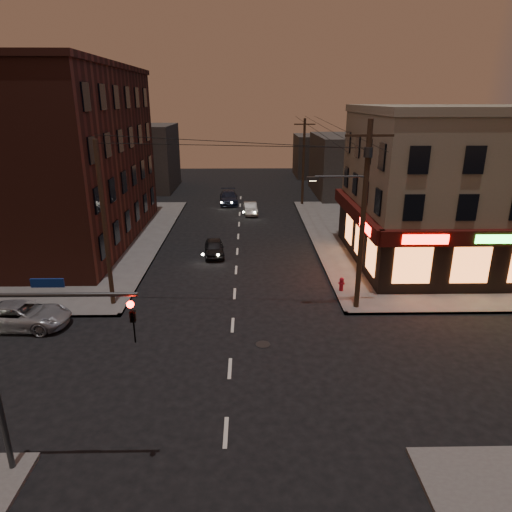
{
  "coord_description": "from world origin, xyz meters",
  "views": [
    {
      "loc": [
        0.81,
        -17.07,
        11.04
      ],
      "look_at": [
        1.24,
        5.64,
        3.2
      ],
      "focal_mm": 32.0,
      "sensor_mm": 36.0,
      "label": 1
    }
  ],
  "objects_px": {
    "suv_cross": "(21,315)",
    "sedan_far": "(229,197)",
    "sedan_near": "(214,248)",
    "fire_hydrant": "(342,283)",
    "sedan_mid": "(250,208)"
  },
  "relations": [
    {
      "from": "sedan_near",
      "to": "fire_hydrant",
      "type": "height_order",
      "value": "sedan_near"
    },
    {
      "from": "sedan_mid",
      "to": "sedan_far",
      "type": "height_order",
      "value": "sedan_far"
    },
    {
      "from": "sedan_near",
      "to": "fire_hydrant",
      "type": "relative_size",
      "value": 4.2
    },
    {
      "from": "sedan_far",
      "to": "fire_hydrant",
      "type": "relative_size",
      "value": 5.73
    },
    {
      "from": "suv_cross",
      "to": "fire_hydrant",
      "type": "relative_size",
      "value": 5.71
    },
    {
      "from": "sedan_far",
      "to": "sedan_near",
      "type": "bearing_deg",
      "value": -94.74
    },
    {
      "from": "sedan_mid",
      "to": "fire_hydrant",
      "type": "distance_m",
      "value": 20.56
    },
    {
      "from": "sedan_near",
      "to": "sedan_far",
      "type": "xyz_separation_m",
      "value": [
        0.4,
        17.8,
        0.1
      ]
    },
    {
      "from": "sedan_near",
      "to": "sedan_mid",
      "type": "relative_size",
      "value": 0.98
    },
    {
      "from": "suv_cross",
      "to": "sedan_far",
      "type": "relative_size",
      "value": 1.0
    },
    {
      "from": "suv_cross",
      "to": "sedan_mid",
      "type": "distance_m",
      "value": 26.65
    },
    {
      "from": "suv_cross",
      "to": "sedan_near",
      "type": "xyz_separation_m",
      "value": [
        9.01,
        11.06,
        -0.07
      ]
    },
    {
      "from": "sedan_near",
      "to": "fire_hydrant",
      "type": "xyz_separation_m",
      "value": [
        8.08,
        -7.04,
        0.01
      ]
    },
    {
      "from": "suv_cross",
      "to": "sedan_mid",
      "type": "height_order",
      "value": "suv_cross"
    },
    {
      "from": "suv_cross",
      "to": "sedan_far",
      "type": "xyz_separation_m",
      "value": [
        9.42,
        28.86,
        0.03
      ]
    }
  ]
}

